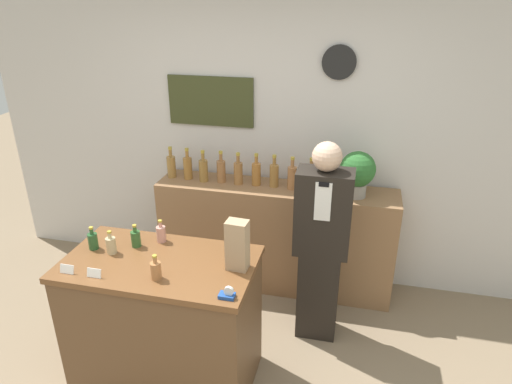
{
  "coord_description": "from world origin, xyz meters",
  "views": [
    {
      "loc": [
        0.81,
        -1.8,
        2.52
      ],
      "look_at": [
        0.13,
        1.09,
        1.21
      ],
      "focal_mm": 32.0,
      "sensor_mm": 36.0,
      "label": 1
    }
  ],
  "objects_px": {
    "potted_plant": "(358,172)",
    "paper_bag": "(237,245)",
    "shopkeeper": "(321,245)",
    "tape_dispenser": "(228,294)"
  },
  "relations": [
    {
      "from": "potted_plant",
      "to": "paper_bag",
      "type": "height_order",
      "value": "potted_plant"
    },
    {
      "from": "shopkeeper",
      "to": "tape_dispenser",
      "type": "xyz_separation_m",
      "value": [
        -0.43,
        -0.98,
        0.19
      ]
    },
    {
      "from": "shopkeeper",
      "to": "tape_dispenser",
      "type": "bearing_deg",
      "value": -113.8
    },
    {
      "from": "potted_plant",
      "to": "tape_dispenser",
      "type": "height_order",
      "value": "potted_plant"
    },
    {
      "from": "shopkeeper",
      "to": "paper_bag",
      "type": "xyz_separation_m",
      "value": [
        -0.45,
        -0.67,
        0.32
      ]
    },
    {
      "from": "paper_bag",
      "to": "tape_dispenser",
      "type": "bearing_deg",
      "value": -85.41
    },
    {
      "from": "potted_plant",
      "to": "paper_bag",
      "type": "distance_m",
      "value": 1.38
    },
    {
      "from": "potted_plant",
      "to": "tape_dispenser",
      "type": "distance_m",
      "value": 1.66
    },
    {
      "from": "paper_bag",
      "to": "shopkeeper",
      "type": "bearing_deg",
      "value": 56.05
    },
    {
      "from": "tape_dispenser",
      "to": "shopkeeper",
      "type": "bearing_deg",
      "value": 66.2
    }
  ]
}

